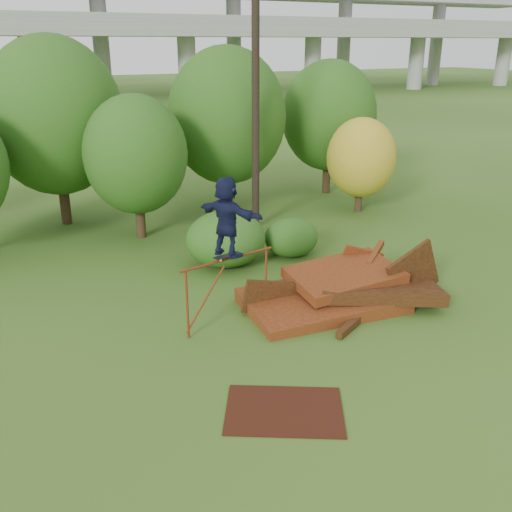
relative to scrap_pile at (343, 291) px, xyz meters
name	(u,v)px	position (x,y,z in m)	size (l,w,h in m)	color
ground	(323,340)	(-1.58, -1.51, -0.36)	(240.00, 240.00, 0.00)	#2D5116
scrap_pile	(343,291)	(0.00, 0.00, 0.00)	(5.77, 3.31, 1.94)	#421D0B
grind_rail	(228,277)	(-3.26, 0.24, 0.92)	(2.64, 0.63, 1.78)	maroon
skateboard	(228,256)	(-3.27, 0.24, 1.47)	(0.74, 0.34, 0.07)	black
skater	(227,217)	(-3.27, 0.24, 2.45)	(1.78, 0.57, 1.92)	#131737
flat_plate	(284,410)	(-3.75, -3.56, -0.35)	(2.25, 1.60, 0.03)	#32140A
tree_1	(54,116)	(-5.57, 10.86, 3.74)	(5.03, 5.03, 7.00)	black
tree_2	(136,155)	(-3.40, 7.94, 2.64)	(3.60, 3.60, 5.08)	black
tree_3	(227,116)	(0.93, 9.97, 3.50)	(4.76, 4.76, 6.60)	black
tree_4	(361,158)	(5.67, 7.26, 1.89)	(2.81, 2.81, 3.88)	black
tree_5	(329,116)	(6.20, 10.57, 3.18)	(4.28, 4.28, 6.01)	black
shrub_left	(226,239)	(-1.73, 4.01, 0.51)	(2.53, 2.34, 1.75)	#195115
shrub_right	(291,237)	(0.55, 3.85, 0.27)	(1.80, 1.65, 1.28)	#195115
utility_pole	(256,90)	(0.86, 7.19, 4.70)	(1.40, 0.28, 9.99)	black
freeway_overpass	(21,7)	(-1.58, 61.40, 9.95)	(160.00, 15.00, 13.70)	gray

